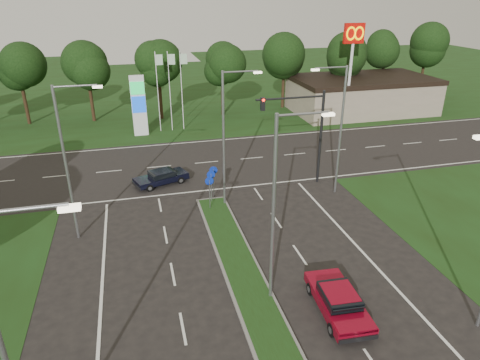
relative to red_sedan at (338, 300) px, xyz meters
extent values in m
cube|color=#1B3110|center=(-3.45, 50.68, -0.63)|extent=(160.00, 50.00, 0.02)
cube|color=black|center=(-3.45, 19.68, -0.63)|extent=(160.00, 12.00, 0.02)
cube|color=slate|center=(-3.45, -0.32, -0.57)|extent=(2.00, 26.00, 0.12)
cube|color=gray|center=(18.55, 31.68, 1.37)|extent=(16.00, 9.00, 4.00)
cylinder|color=gray|center=(-2.65, 1.68, 3.87)|extent=(0.16, 0.16, 9.00)
cylinder|color=gray|center=(-1.55, 1.68, 8.27)|extent=(2.20, 0.10, 0.10)
cube|color=#FFF2CC|center=(-0.45, 1.68, 8.17)|extent=(0.50, 0.22, 0.12)
cylinder|color=gray|center=(-2.65, 11.68, 3.87)|extent=(0.16, 0.16, 9.00)
cylinder|color=gray|center=(-1.55, 11.68, 8.27)|extent=(2.20, 0.10, 0.10)
cube|color=#FFF2CC|center=(-0.45, 11.68, 8.17)|extent=(0.50, 0.22, 0.12)
cylinder|color=gray|center=(-10.85, -4.32, 8.27)|extent=(2.20, 0.10, 0.10)
cube|color=#FFF2CC|center=(-9.75, -4.32, 8.17)|extent=(0.50, 0.22, 0.12)
cylinder|color=gray|center=(-11.95, 9.68, 3.87)|extent=(0.16, 0.16, 9.00)
cylinder|color=gray|center=(-10.85, 9.68, 8.27)|extent=(2.20, 0.10, 0.10)
cube|color=#FFF2CC|center=(-9.75, 9.68, 8.17)|extent=(0.50, 0.22, 0.12)
cylinder|color=gray|center=(5.55, 11.68, 3.87)|extent=(0.16, 0.16, 9.00)
cylinder|color=gray|center=(4.45, 11.68, 8.27)|extent=(2.20, 0.10, 0.10)
cube|color=#FFF2CC|center=(3.35, 11.68, 8.17)|extent=(0.50, 0.22, 0.12)
cylinder|color=black|center=(5.05, 13.68, 2.87)|extent=(0.20, 0.20, 7.00)
cylinder|color=black|center=(2.55, 13.68, 5.97)|extent=(5.00, 0.14, 0.14)
cube|color=black|center=(0.55, 13.68, 5.67)|extent=(0.28, 0.28, 0.90)
sphere|color=#FF190C|center=(0.55, 13.50, 5.97)|extent=(0.20, 0.20, 0.20)
cylinder|color=gray|center=(-3.75, 11.18, 0.47)|extent=(0.06, 0.06, 2.20)
cylinder|color=#0C26A5|center=(-3.75, 11.18, 1.47)|extent=(0.56, 0.04, 0.56)
cylinder|color=gray|center=(-3.45, 12.18, 0.47)|extent=(0.06, 0.06, 2.20)
cylinder|color=#0C26A5|center=(-3.45, 12.18, 1.47)|extent=(0.56, 0.04, 0.56)
cylinder|color=gray|center=(-3.15, 12.88, 0.47)|extent=(0.06, 0.06, 2.20)
cylinder|color=#0C26A5|center=(-3.15, 12.88, 1.47)|extent=(0.56, 0.04, 0.56)
cube|color=silver|center=(-7.45, 28.68, 2.37)|extent=(1.40, 0.30, 6.00)
cube|color=#0CA53F|center=(-7.45, 28.50, 4.17)|extent=(1.30, 0.08, 1.20)
cube|color=#0C3FBF|center=(-7.45, 28.50, 2.57)|extent=(1.30, 0.08, 1.60)
cylinder|color=silver|center=(-5.45, 29.68, 3.37)|extent=(0.08, 0.08, 8.00)
cube|color=#B2D8B2|center=(-5.10, 29.68, 6.57)|extent=(0.70, 0.02, 1.00)
cylinder|color=silver|center=(-4.25, 29.68, 3.37)|extent=(0.08, 0.08, 8.00)
cube|color=#B2D8B2|center=(-3.90, 29.68, 6.57)|extent=(0.70, 0.02, 1.00)
cylinder|color=silver|center=(-3.05, 29.68, 3.37)|extent=(0.08, 0.08, 8.00)
cube|color=#B2D8B2|center=(-2.70, 29.68, 6.57)|extent=(0.70, 0.02, 1.00)
cylinder|color=silver|center=(14.55, 27.68, 4.37)|extent=(0.30, 0.30, 10.00)
cube|color=#BF0C07|center=(14.55, 27.68, 8.77)|extent=(2.20, 0.35, 2.00)
torus|color=#FFC600|center=(14.10, 27.46, 8.77)|extent=(1.06, 0.16, 1.06)
torus|color=#FFC600|center=(15.00, 27.46, 8.77)|extent=(1.06, 0.16, 1.06)
cylinder|color=black|center=(-3.45, 35.68, 1.57)|extent=(0.36, 0.36, 4.40)
sphere|color=black|center=(-3.45, 35.68, 5.87)|extent=(6.00, 6.00, 6.00)
sphere|color=black|center=(-3.15, 35.48, 6.87)|extent=(4.80, 4.80, 4.80)
cube|color=maroon|center=(0.00, 0.02, -0.10)|extent=(2.03, 4.40, 0.44)
cube|color=black|center=(0.00, -0.06, 0.32)|extent=(1.61, 1.98, 0.41)
cube|color=maroon|center=(0.00, -0.06, 0.53)|extent=(1.50, 1.63, 0.04)
cylinder|color=black|center=(-0.70, 1.45, -0.33)|extent=(0.23, 0.62, 0.60)
cylinder|color=black|center=(0.89, 1.34, -0.33)|extent=(0.23, 0.62, 0.60)
cylinder|color=black|center=(-0.89, -1.30, -0.33)|extent=(0.23, 0.62, 0.60)
cylinder|color=black|center=(0.71, -1.40, -0.33)|extent=(0.23, 0.62, 0.60)
cube|color=black|center=(-6.54, 16.14, -0.15)|extent=(4.21, 2.81, 0.40)
cube|color=black|center=(-6.46, 16.17, 0.24)|extent=(2.07, 1.85, 0.37)
cube|color=black|center=(-6.46, 16.17, 0.42)|extent=(1.75, 1.67, 0.04)
cylinder|color=black|center=(-7.48, 15.05, -0.36)|extent=(0.58, 0.35, 0.55)
cylinder|color=black|center=(-7.96, 16.40, -0.36)|extent=(0.58, 0.35, 0.55)
cylinder|color=black|center=(-5.12, 15.88, -0.36)|extent=(0.58, 0.35, 0.55)
cylinder|color=black|center=(-5.60, 17.23, -0.36)|extent=(0.58, 0.35, 0.55)
camera|label=1|loc=(-8.11, -13.77, 12.76)|focal=32.00mm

